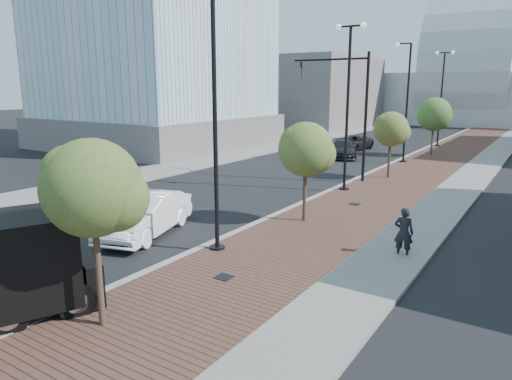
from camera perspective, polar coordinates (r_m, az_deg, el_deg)
The scene contains 22 objects.
sidewalk at distance 43.82m, azimuth 23.38°, elevation 3.84°, with size 7.00×140.00×0.12m, color #4C2D23.
concrete_strip at distance 43.46m, azimuth 26.88°, elevation 3.46°, with size 2.40×140.00×0.13m, color slate.
curb at distance 44.52m, azimuth 18.94°, elevation 4.33°, with size 0.30×140.00×0.14m, color gray.
west_sidewalk at distance 49.27m, azimuth 4.10°, elevation 5.71°, with size 4.00×140.00×0.12m, color slate.
white_sedan at distance 19.43m, azimuth -13.38°, elevation -2.96°, with size 1.81×5.19×1.71m, color white.
dark_car_mid at distance 45.54m, azimuth 11.79°, elevation 5.71°, with size 2.29×4.97×1.38m, color black.
dark_car_far at distance 40.46m, azimuth 10.70°, elevation 4.97°, with size 2.04×5.02×1.46m, color black.
pedestrian at distance 17.23m, azimuth 17.67°, elevation -5.00°, with size 0.67×0.44×1.84m, color black.
streetlight_1 at distance 16.44m, azimuth -5.34°, elevation 6.92°, with size 1.44×0.56×9.21m.
streetlight_2 at distance 26.80m, azimuth 11.16°, elevation 9.95°, with size 1.72×0.56×9.28m.
streetlight_3 at distance 38.24m, azimuth 17.84°, elevation 9.60°, with size 1.44×0.56×9.21m.
streetlight_4 at distance 49.86m, azimuth 21.76°, elevation 10.43°, with size 1.72×0.56×9.28m.
traffic_mast at distance 29.92m, azimuth 11.75°, elevation 10.49°, with size 5.09×0.20×8.00m.
tree_0 at distance 11.54m, azimuth -19.23°, elevation 0.15°, with size 2.40×2.36×4.80m.
tree_1 at distance 20.16m, azimuth 6.26°, elevation 4.96°, with size 2.41×2.37×4.49m.
tree_2 at distance 31.29m, azimuth 16.32°, elevation 7.16°, with size 2.30×2.24×4.39m.
tree_3 at distance 42.87m, azimuth 21.10°, elevation 8.66°, with size 2.85×2.85×5.06m.
tower_podium at distance 49.32m, azimuth -11.88°, elevation 7.16°, with size 19.00×19.00×3.00m, color #635C59.
convention_center at distance 88.73m, azimuth 25.36°, elevation 11.46°, with size 50.00×30.00×50.00m.
commercial_block_nw at distance 69.91m, azimuth 7.16°, elevation 11.73°, with size 14.00×20.00×10.00m, color #67605D.
utility_cover_1 at distance 14.80m, azimuth -3.96°, elevation -10.61°, with size 0.50×0.50×0.02m, color black.
utility_cover_2 at distance 24.05m, azimuth 11.97°, elevation -1.69°, with size 0.50×0.50×0.02m, color black.
Camera 1 is at (10.63, -2.83, 5.96)m, focal length 32.59 mm.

